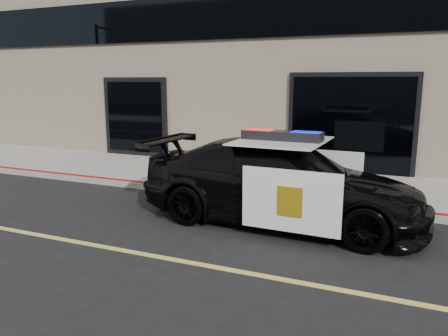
% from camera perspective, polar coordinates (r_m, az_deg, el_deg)
% --- Properties ---
extents(ground, '(120.00, 120.00, 0.00)m').
position_cam_1_polar(ground, '(6.04, 16.43, -15.33)').
color(ground, black).
rests_on(ground, ground).
extents(sidewalk_n, '(60.00, 3.50, 0.15)m').
position_cam_1_polar(sidewalk_n, '(10.97, 19.84, -2.94)').
color(sidewalk_n, gray).
rests_on(sidewalk_n, ground).
extents(police_car, '(2.64, 5.49, 1.75)m').
position_cam_1_polar(police_car, '(8.31, 7.45, -1.78)').
color(police_car, black).
rests_on(police_car, ground).
extents(fire_hydrant, '(0.36, 0.50, 0.80)m').
position_cam_1_polar(fire_hydrant, '(10.61, -1.44, -0.23)').
color(fire_hydrant, silver).
rests_on(fire_hydrant, sidewalk_n).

